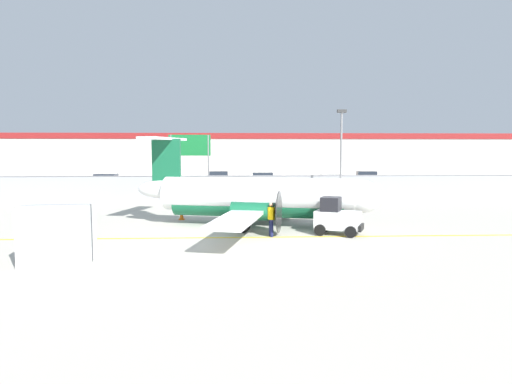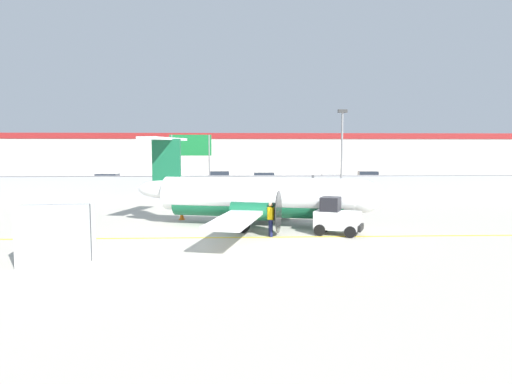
% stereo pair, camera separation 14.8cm
% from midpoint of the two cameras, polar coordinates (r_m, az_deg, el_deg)
% --- Properties ---
extents(ground_plane, '(140.00, 140.00, 0.01)m').
position_cam_midpoint_polar(ground_plane, '(22.17, -2.61, -5.69)').
color(ground_plane, '#B7B2A3').
extents(perimeter_fence, '(98.00, 0.10, 2.10)m').
position_cam_midpoint_polar(perimeter_fence, '(37.89, -2.67, 0.61)').
color(perimeter_fence, gray).
rests_on(perimeter_fence, ground).
extents(parking_lot_strip, '(98.00, 17.00, 0.12)m').
position_cam_midpoint_polar(parking_lot_strip, '(49.44, -2.68, 0.50)').
color(parking_lot_strip, '#38383A').
rests_on(parking_lot_strip, ground).
extents(background_building, '(91.00, 8.10, 6.50)m').
position_cam_midpoint_polar(background_building, '(67.75, -2.71, 4.52)').
color(background_building, beige).
rests_on(background_building, ground).
extents(commuter_airplane, '(13.75, 15.93, 4.92)m').
position_cam_midpoint_polar(commuter_airplane, '(25.22, 0.48, -0.67)').
color(commuter_airplane, white).
rests_on(commuter_airplane, ground).
extents(baggage_tug, '(2.58, 2.09, 1.88)m').
position_cam_midpoint_polar(baggage_tug, '(23.10, 9.87, -3.18)').
color(baggage_tug, silver).
rests_on(baggage_tug, ground).
extents(ground_crew_worker, '(0.40, 0.55, 1.70)m').
position_cam_midpoint_polar(ground_crew_worker, '(22.22, 1.72, -3.18)').
color(ground_crew_worker, '#191E4C').
rests_on(ground_crew_worker, ground).
extents(cargo_container, '(2.60, 2.25, 2.20)m').
position_cam_midpoint_polar(cargo_container, '(18.71, -23.70, -4.80)').
color(cargo_container, silver).
rests_on(cargo_container, ground).
extents(traffic_cone_near_left, '(0.36, 0.36, 0.64)m').
position_cam_midpoint_polar(traffic_cone_near_left, '(24.26, -5.20, -4.01)').
color(traffic_cone_near_left, orange).
rests_on(traffic_cone_near_left, ground).
extents(traffic_cone_near_right, '(0.36, 0.36, 0.64)m').
position_cam_midpoint_polar(traffic_cone_near_right, '(28.01, -9.43, -2.80)').
color(traffic_cone_near_right, orange).
rests_on(traffic_cone_near_right, ground).
extents(traffic_cone_far_left, '(0.36, 0.36, 0.64)m').
position_cam_midpoint_polar(traffic_cone_far_left, '(28.54, 4.21, -2.58)').
color(traffic_cone_far_left, orange).
rests_on(traffic_cone_far_left, ground).
extents(parked_car_0, '(4.26, 2.13, 1.58)m').
position_cam_midpoint_polar(parked_car_0, '(50.33, -18.43, 1.26)').
color(parked_car_0, silver).
rests_on(parked_car_0, parking_lot_strip).
extents(parked_car_1, '(4.33, 2.29, 1.58)m').
position_cam_midpoint_polar(parked_car_1, '(44.85, -12.95, 0.93)').
color(parked_car_1, red).
rests_on(parked_car_1, parking_lot_strip).
extents(parked_car_2, '(4.37, 2.37, 1.58)m').
position_cam_midpoint_polar(parked_car_2, '(53.69, -4.99, 1.76)').
color(parked_car_2, red).
rests_on(parked_car_2, parking_lot_strip).
extents(parked_car_3, '(4.21, 2.01, 1.58)m').
position_cam_midpoint_polar(parked_car_3, '(50.43, 0.87, 1.55)').
color(parked_car_3, gray).
rests_on(parked_car_3, parking_lot_strip).
extents(parked_car_4, '(4.27, 2.14, 1.58)m').
position_cam_midpoint_polar(parked_car_4, '(46.65, 9.24, 1.17)').
color(parked_car_4, silver).
rests_on(parked_car_4, parking_lot_strip).
extents(parked_car_5, '(4.34, 2.32, 1.58)m').
position_cam_midpoint_polar(parked_car_5, '(54.97, 13.44, 1.72)').
color(parked_car_5, red).
rests_on(parked_car_5, parking_lot_strip).
extents(apron_light_pole, '(0.70, 0.30, 7.27)m').
position_cam_midpoint_polar(apron_light_pole, '(35.72, 10.48, 5.35)').
color(apron_light_pole, slate).
rests_on(apron_light_pole, ground).
extents(highway_sign, '(3.60, 0.14, 5.50)m').
position_cam_midpoint_polar(highway_sign, '(39.93, -8.39, 5.14)').
color(highway_sign, slate).
rests_on(highway_sign, ground).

